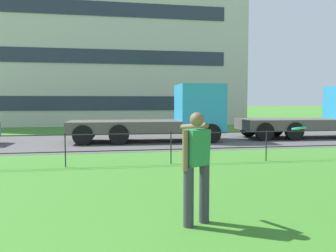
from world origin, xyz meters
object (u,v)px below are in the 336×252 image
flatbed_truck_right (169,116)px  apartment_building_background (88,44)px  flatbed_truck_far_right (328,115)px  frisbee (299,128)px  person_thrower (196,164)px

flatbed_truck_right → apartment_building_background: 19.36m
flatbed_truck_far_right → apartment_building_background: apartment_building_background is taller
flatbed_truck_right → apartment_building_background: bearing=105.0°
frisbee → flatbed_truck_far_right: bearing=52.7°
flatbed_truck_right → apartment_building_background: apartment_building_background is taller
flatbed_truck_far_right → frisbee: bearing=-127.3°
flatbed_truck_far_right → apartment_building_background: (-13.38, 17.50, 6.19)m
frisbee → apartment_building_background: 29.09m
apartment_building_background → frisbee: bearing=-79.0°
flatbed_truck_far_right → apartment_building_background: bearing=127.4°
frisbee → flatbed_truck_far_right: size_ratio=0.04×
frisbee → flatbed_truck_far_right: (7.96, 10.44, -0.19)m
frisbee → person_thrower: bearing=-158.1°
flatbed_truck_right → person_thrower: bearing=-98.1°
flatbed_truck_far_right → apartment_building_background: size_ratio=0.27×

